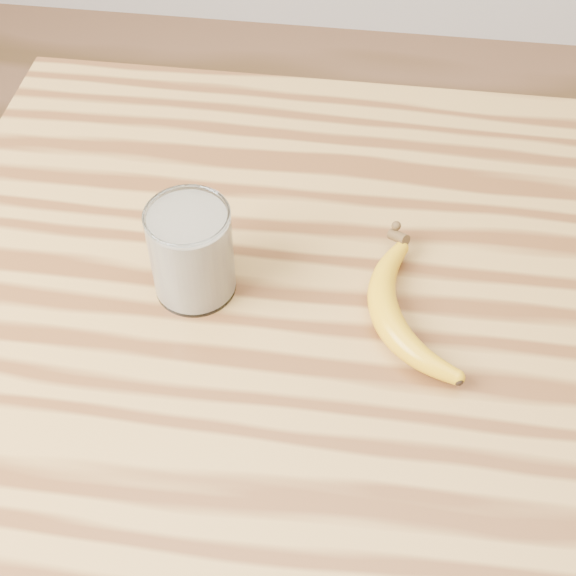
# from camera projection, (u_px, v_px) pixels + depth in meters

# --- Properties ---
(table) EXTENTS (1.20, 0.80, 0.90)m
(table) POSITION_uv_depth(u_px,v_px,m) (421.00, 368.00, 0.99)
(table) COLOR #A4783A
(table) RESTS_ON ground
(smoothie_glass) EXTENTS (0.09, 0.09, 0.11)m
(smoothie_glass) POSITION_uv_depth(u_px,v_px,m) (191.00, 252.00, 0.86)
(smoothie_glass) COLOR white
(smoothie_glass) RESTS_ON table
(banana) EXTENTS (0.19, 0.29, 0.03)m
(banana) POSITION_uv_depth(u_px,v_px,m) (385.00, 316.00, 0.86)
(banana) COLOR #D09710
(banana) RESTS_ON table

